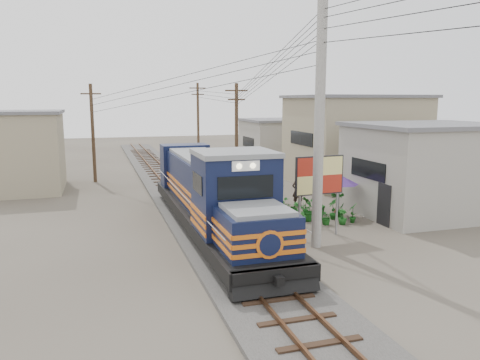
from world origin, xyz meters
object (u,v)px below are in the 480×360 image
object	(u,v)px
locomotive	(212,195)
billboard	(319,177)
market_umbrella	(339,180)
vendor	(298,191)

from	to	relation	value
locomotive	billboard	distance (m)	4.77
market_umbrella	billboard	bearing A→B (deg)	-131.16
billboard	vendor	world-z (taller)	billboard
market_umbrella	vendor	xyz separation A→B (m)	(-1.13, 2.58, -0.98)
locomotive	vendor	distance (m)	6.84
locomotive	market_umbrella	distance (m)	6.98
market_umbrella	vendor	size ratio (longest dim) A/B	1.40
billboard	vendor	bearing A→B (deg)	69.83
locomotive	market_umbrella	world-z (taller)	locomotive
billboard	locomotive	bearing A→B (deg)	149.13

